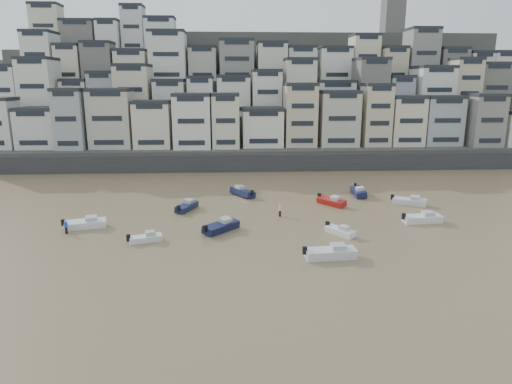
{
  "coord_description": "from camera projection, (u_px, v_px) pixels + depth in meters",
  "views": [
    {
      "loc": [
        4.57,
        -27.47,
        18.07
      ],
      "look_at": [
        7.68,
        30.0,
        4.0
      ],
      "focal_mm": 32.0,
      "sensor_mm": 36.0,
      "label": 1
    }
  ],
  "objects": [
    {
      "name": "boat_g",
      "position": [
        410.0,
        200.0,
        68.06
      ],
      "size": [
        5.52,
        3.98,
        1.45
      ],
      "primitive_type": null,
      "rotation": [
        0.0,
        0.0,
        -0.48
      ],
      "color": "silver",
      "rests_on": "ground"
    },
    {
      "name": "ground",
      "position": [
        166.0,
        357.0,
        30.69
      ],
      "size": [
        400.0,
        400.0,
        0.0
      ],
      "primitive_type": "plane",
      "color": "olive",
      "rests_on": "ground"
    },
    {
      "name": "boat_j",
      "position": [
        145.0,
        237.0,
        52.46
      ],
      "size": [
        4.26,
        2.58,
        1.1
      ],
      "primitive_type": null,
      "rotation": [
        0.0,
        0.0,
        0.34
      ],
      "color": "silver",
      "rests_on": "ground"
    },
    {
      "name": "boat_c",
      "position": [
        221.0,
        225.0,
        56.09
      ],
      "size": [
        5.19,
        5.39,
        1.54
      ],
      "primitive_type": null,
      "rotation": [
        0.0,
        0.0,
        0.82
      ],
      "color": "#12173A",
      "rests_on": "ground"
    },
    {
      "name": "boat_a",
      "position": [
        331.0,
        251.0,
        47.48
      ],
      "size": [
        6.0,
        2.4,
        1.6
      ],
      "primitive_type": null,
      "rotation": [
        0.0,
        0.0,
        0.08
      ],
      "color": "silver",
      "rests_on": "ground"
    },
    {
      "name": "boat_h",
      "position": [
        243.0,
        191.0,
        73.49
      ],
      "size": [
        4.59,
        5.74,
        1.54
      ],
      "primitive_type": null,
      "rotation": [
        0.0,
        0.0,
        2.14
      ],
      "color": "#151C44",
      "rests_on": "ground"
    },
    {
      "name": "boat_b",
      "position": [
        340.0,
        230.0,
        54.88
      ],
      "size": [
        3.7,
        4.36,
        1.19
      ],
      "primitive_type": null,
      "rotation": [
        0.0,
        0.0,
        -0.95
      ],
      "color": "white",
      "rests_on": "ground"
    },
    {
      "name": "person_blue",
      "position": [
        66.0,
        227.0,
        55.15
      ],
      "size": [
        0.44,
        0.44,
        1.74
      ],
      "primitive_type": null,
      "color": "blue",
      "rests_on": "ground"
    },
    {
      "name": "hillside",
      "position": [
        266.0,
        99.0,
        130.07
      ],
      "size": [
        141.04,
        66.0,
        50.0
      ],
      "color": "#4C4C47",
      "rests_on": "ground"
    },
    {
      "name": "boat_e",
      "position": [
        331.0,
        201.0,
        67.92
      ],
      "size": [
        4.43,
        5.07,
        1.39
      ],
      "primitive_type": null,
      "rotation": [
        0.0,
        0.0,
        -0.92
      ],
      "color": "#9E1713",
      "rests_on": "ground"
    },
    {
      "name": "harbor_wall",
      "position": [
        258.0,
        162.0,
        93.85
      ],
      "size": [
        140.0,
        3.0,
        3.5
      ],
      "primitive_type": "cube",
      "color": "#38383A",
      "rests_on": "ground"
    },
    {
      "name": "boat_k",
      "position": [
        85.0,
        223.0,
        57.25
      ],
      "size": [
        5.7,
        3.12,
        1.48
      ],
      "primitive_type": null,
      "rotation": [
        0.0,
        0.0,
        0.26
      ],
      "color": "white",
      "rests_on": "ground"
    },
    {
      "name": "boat_i",
      "position": [
        359.0,
        191.0,
        73.65
      ],
      "size": [
        2.18,
        5.78,
        1.55
      ],
      "primitive_type": null,
      "rotation": [
        0.0,
        0.0,
        -1.63
      ],
      "color": "#12163A",
      "rests_on": "ground"
    },
    {
      "name": "boat_f",
      "position": [
        187.0,
        205.0,
        65.38
      ],
      "size": [
        3.49,
        5.34,
        1.39
      ],
      "primitive_type": null,
      "rotation": [
        0.0,
        0.0,
        1.18
      ],
      "color": "#141C40",
      "rests_on": "ground"
    },
    {
      "name": "boat_d",
      "position": [
        422.0,
        217.0,
        59.53
      ],
      "size": [
        5.67,
        2.29,
        1.51
      ],
      "primitive_type": null,
      "rotation": [
        0.0,
        0.0,
        0.09
      ],
      "color": "silver",
      "rests_on": "ground"
    },
    {
      "name": "person_pink",
      "position": [
        280.0,
        210.0,
        62.21
      ],
      "size": [
        0.44,
        0.44,
        1.74
      ],
      "primitive_type": null,
      "color": "#F8B2AF",
      "rests_on": "ground"
    }
  ]
}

